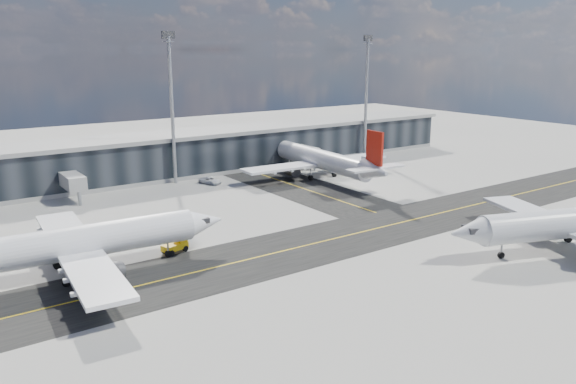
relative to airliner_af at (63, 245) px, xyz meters
name	(u,v)px	position (x,y,z in m)	size (l,w,h in m)	color
ground	(328,253)	(29.88, -11.38, -3.85)	(300.00, 300.00, 0.00)	gray
taxiway_lanes	(303,227)	(33.80, -0.64, -3.84)	(180.00, 63.00, 0.03)	black
terminal_concourse	(161,157)	(29.92, 43.55, 0.24)	(152.00, 19.80, 8.80)	black
floodlight_masts	(172,103)	(29.88, 36.62, 11.76)	(102.50, 0.70, 28.90)	gray
airliner_af	(63,245)	(0.00, 0.00, 0.00)	(39.35, 33.56, 11.65)	white
airliner_redtail	(322,160)	(56.11, 23.44, 0.00)	(33.49, 39.31, 11.65)	white
baggage_tug	(177,244)	(13.99, 0.26, -2.79)	(3.67, 2.46, 2.11)	yellow
service_van	(210,180)	(35.23, 32.12, -3.17)	(2.24, 4.86, 1.35)	white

